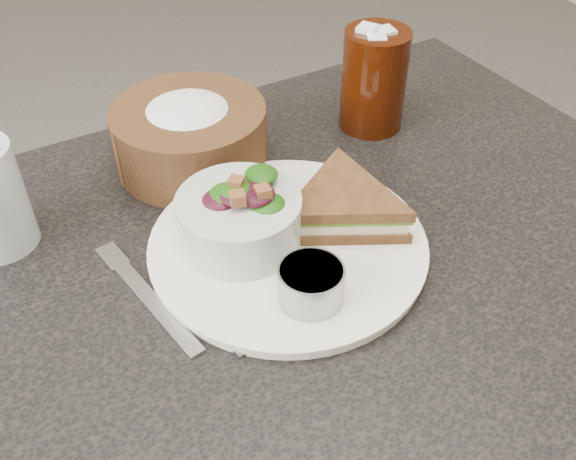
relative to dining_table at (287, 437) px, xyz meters
The scene contains 10 objects.
dining_table is the anchor object (origin of this frame).
dinner_plate 0.38m from the dining_table, 53.60° to the left, with size 0.30×0.30×0.01m, color silver.
sandwich 0.42m from the dining_table, ahead, with size 0.17×0.17×0.04m, color brown, non-canonical shape.
salad_bowl 0.43m from the dining_table, 137.34° to the left, with size 0.14×0.14×0.08m, color #AEB6B3, non-canonical shape.
dressing_ramekin 0.42m from the dining_table, 102.87° to the right, with size 0.07×0.07×0.04m, color #909498.
orange_wedge 0.41m from the dining_table, 74.31° to the left, with size 0.06×0.06×0.03m, color orange.
fork 0.41m from the dining_table, behind, with size 0.02×0.17×0.00m, color #AFB1B5.
knife 0.39m from the dining_table, behind, with size 0.01×0.20×0.00m, color #9C9C9C.
bread_basket 0.48m from the dining_table, 95.21° to the left, with size 0.19×0.19×0.11m, color brown, non-canonical shape.
cola_glass 0.54m from the dining_table, 36.71° to the left, with size 0.09×0.09×0.15m, color black, non-canonical shape.
Camera 1 is at (-0.26, -0.45, 1.24)m, focal length 40.00 mm.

